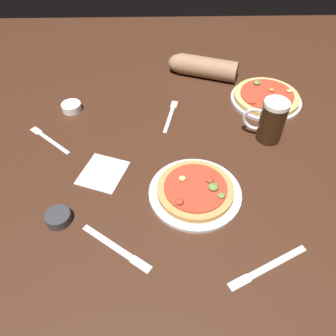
# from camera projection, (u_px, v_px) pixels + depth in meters

# --- Properties ---
(ground_plane) EXTENTS (2.40, 2.40, 0.03)m
(ground_plane) POSITION_uv_depth(u_px,v_px,m) (168.00, 175.00, 1.13)
(ground_plane) COLOR #3D2114
(pizza_plate_near) EXTENTS (0.28, 0.28, 0.05)m
(pizza_plate_near) POSITION_uv_depth(u_px,v_px,m) (195.00, 191.00, 1.04)
(pizza_plate_near) COLOR silver
(pizza_plate_near) RESTS_ON ground_plane
(pizza_plate_far) EXTENTS (0.28, 0.28, 0.05)m
(pizza_plate_far) POSITION_uv_depth(u_px,v_px,m) (266.00, 98.00, 1.37)
(pizza_plate_far) COLOR #B2B2B7
(pizza_plate_far) RESTS_ON ground_plane
(beer_mug_dark) EXTENTS (0.14, 0.09, 0.16)m
(beer_mug_dark) POSITION_uv_depth(u_px,v_px,m) (271.00, 121.00, 1.18)
(beer_mug_dark) COLOR black
(beer_mug_dark) RESTS_ON ground_plane
(ramekin_sauce) EXTENTS (0.07, 0.07, 0.03)m
(ramekin_sauce) POSITION_uv_depth(u_px,v_px,m) (58.00, 218.00, 0.98)
(ramekin_sauce) COLOR #333338
(ramekin_sauce) RESTS_ON ground_plane
(ramekin_butter) EXTENTS (0.08, 0.08, 0.03)m
(ramekin_butter) POSITION_uv_depth(u_px,v_px,m) (72.00, 107.00, 1.34)
(ramekin_butter) COLOR white
(ramekin_butter) RESTS_ON ground_plane
(napkin_folded) EXTENTS (0.17, 0.18, 0.01)m
(napkin_folded) POSITION_uv_depth(u_px,v_px,m) (103.00, 171.00, 1.11)
(napkin_folded) COLOR white
(napkin_folded) RESTS_ON ground_plane
(fork_left) EXTENTS (0.17, 0.15, 0.01)m
(fork_left) POSITION_uv_depth(u_px,v_px,m) (49.00, 139.00, 1.22)
(fork_left) COLOR silver
(fork_left) RESTS_ON ground_plane
(knife_right) EXTENTS (0.23, 0.13, 0.01)m
(knife_right) POSITION_uv_depth(u_px,v_px,m) (268.00, 267.00, 0.88)
(knife_right) COLOR silver
(knife_right) RESTS_ON ground_plane
(fork_spare) EXTENTS (0.07, 0.20, 0.01)m
(fork_spare) POSITION_uv_depth(u_px,v_px,m) (170.00, 115.00, 1.32)
(fork_spare) COLOR silver
(fork_spare) RESTS_ON ground_plane
(knife_spare) EXTENTS (0.20, 0.15, 0.01)m
(knife_spare) POSITION_uv_depth(u_px,v_px,m) (116.00, 248.00, 0.92)
(knife_spare) COLOR silver
(knife_spare) RESTS_ON ground_plane
(diner_arm) EXTENTS (0.30, 0.17, 0.09)m
(diner_arm) POSITION_uv_depth(u_px,v_px,m) (201.00, 67.00, 1.49)
(diner_arm) COLOR #936B4C
(diner_arm) RESTS_ON ground_plane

